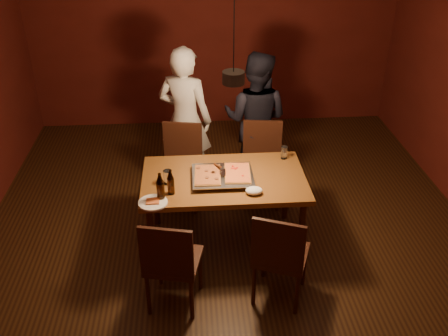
{
  "coord_description": "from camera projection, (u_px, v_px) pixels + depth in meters",
  "views": [
    {
      "loc": [
        -0.35,
        -3.78,
        3.11
      ],
      "look_at": [
        -0.07,
        0.12,
        0.85
      ],
      "focal_mm": 40.0,
      "sensor_mm": 36.0,
      "label": 1
    }
  ],
  "objects": [
    {
      "name": "dining_table",
      "position": [
        224.0,
        184.0,
        4.61
      ],
      "size": [
        1.5,
        0.9,
        0.75
      ],
      "color": "brown",
      "rests_on": "floor"
    },
    {
      "name": "diner_white",
      "position": [
        185.0,
        120.0,
        5.49
      ],
      "size": [
        0.7,
        0.59,
        1.65
      ],
      "primitive_type": "imported",
      "rotation": [
        0.0,
        0.0,
        2.77
      ],
      "color": "silver",
      "rests_on": "floor"
    },
    {
      "name": "chair_far_right",
      "position": [
        262.0,
        155.0,
        5.39
      ],
      "size": [
        0.47,
        0.47,
        0.49
      ],
      "rotation": [
        0.0,
        0.0,
        3.01
      ],
      "color": "#38190F",
      "rests_on": "floor"
    },
    {
      "name": "room_shell",
      "position": [
        233.0,
        118.0,
        4.15
      ],
      "size": [
        6.0,
        6.0,
        6.0
      ],
      "color": "#3A2410",
      "rests_on": "ground"
    },
    {
      "name": "pizza_meat",
      "position": [
        208.0,
        175.0,
        4.5
      ],
      "size": [
        0.25,
        0.38,
        0.02
      ],
      "primitive_type": "cube",
      "rotation": [
        0.0,
        0.0,
        -0.04
      ],
      "color": "maroon",
      "rests_on": "pizza_tray"
    },
    {
      "name": "water_glass_left",
      "position": [
        168.0,
        177.0,
        4.45
      ],
      "size": [
        0.08,
        0.08,
        0.13
      ],
      "primitive_type": "cylinder",
      "color": "silver",
      "rests_on": "dining_table"
    },
    {
      "name": "pizza_tray",
      "position": [
        223.0,
        177.0,
        4.53
      ],
      "size": [
        0.56,
        0.46,
        0.05
      ],
      "primitive_type": "cube",
      "rotation": [
        0.0,
        0.0,
        0.01
      ],
      "color": "silver",
      "rests_on": "dining_table"
    },
    {
      "name": "spatula",
      "position": [
        224.0,
        173.0,
        4.52
      ],
      "size": [
        0.18,
        0.26,
        0.04
      ],
      "primitive_type": null,
      "rotation": [
        0.0,
        0.0,
        0.45
      ],
      "color": "silver",
      "rests_on": "pizza_tray"
    },
    {
      "name": "diner_dark",
      "position": [
        255.0,
        120.0,
        5.6
      ],
      "size": [
        0.93,
        0.85,
        1.56
      ],
      "primitive_type": "imported",
      "rotation": [
        0.0,
        0.0,
        2.73
      ],
      "color": "black",
      "rests_on": "floor"
    },
    {
      "name": "chair_near_left",
      "position": [
        170.0,
        258.0,
        3.93
      ],
      "size": [
        0.5,
        0.5,
        0.49
      ],
      "rotation": [
        0.0,
        0.0,
        -0.22
      ],
      "color": "#38190F",
      "rests_on": "floor"
    },
    {
      "name": "chair_far_left",
      "position": [
        182.0,
        157.0,
        5.35
      ],
      "size": [
        0.49,
        0.49,
        0.49
      ],
      "rotation": [
        0.0,
        0.0,
        2.96
      ],
      "color": "#38190F",
      "rests_on": "floor"
    },
    {
      "name": "plate_slice",
      "position": [
        153.0,
        202.0,
        4.2
      ],
      "size": [
        0.25,
        0.25,
        0.03
      ],
      "color": "white",
      "rests_on": "dining_table"
    },
    {
      "name": "beer_bottle_a",
      "position": [
        160.0,
        187.0,
        4.19
      ],
      "size": [
        0.07,
        0.07,
        0.26
      ],
      "color": "black",
      "rests_on": "dining_table"
    },
    {
      "name": "pizza_cheese",
      "position": [
        238.0,
        173.0,
        4.53
      ],
      "size": [
        0.25,
        0.38,
        0.02
      ],
      "primitive_type": "cube",
      "rotation": [
        0.0,
        0.0,
        -0.06
      ],
      "color": "gold",
      "rests_on": "pizza_tray"
    },
    {
      "name": "chair_near_right",
      "position": [
        280.0,
        251.0,
        3.99
      ],
      "size": [
        0.54,
        0.54,
        0.49
      ],
      "rotation": [
        0.0,
        0.0,
        -0.38
      ],
      "color": "#38190F",
      "rests_on": "floor"
    },
    {
      "name": "napkin",
      "position": [
        254.0,
        191.0,
        4.32
      ],
      "size": [
        0.15,
        0.12,
        0.06
      ],
      "primitive_type": "ellipsoid",
      "color": "white",
      "rests_on": "dining_table"
    },
    {
      "name": "pendant_lamp",
      "position": [
        233.0,
        76.0,
        3.97
      ],
      "size": [
        0.18,
        0.18,
        1.1
      ],
      "color": "black",
      "rests_on": "ceiling"
    },
    {
      "name": "beer_bottle_b",
      "position": [
        171.0,
        182.0,
        4.28
      ],
      "size": [
        0.06,
        0.06,
        0.23
      ],
      "color": "black",
      "rests_on": "dining_table"
    },
    {
      "name": "water_glass_right",
      "position": [
        284.0,
        153.0,
        4.86
      ],
      "size": [
        0.06,
        0.06,
        0.13
      ],
      "primitive_type": "cylinder",
      "color": "silver",
      "rests_on": "dining_table"
    }
  ]
}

